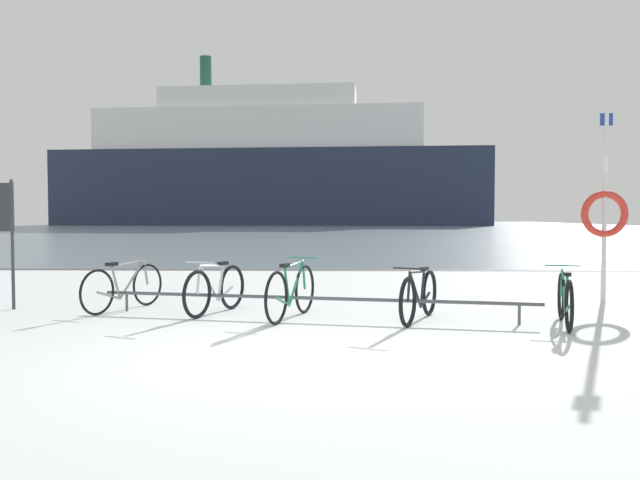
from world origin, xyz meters
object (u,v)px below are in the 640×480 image
at_px(ferry_ship, 266,169).
at_px(bicycle_4, 565,299).
at_px(rescue_post, 605,210).
at_px(bicycle_0, 124,286).
at_px(bicycle_1, 215,289).
at_px(bicycle_3, 419,296).
at_px(bicycle_2, 291,292).

bearing_deg(ferry_ship, bicycle_4, -80.68).
bearing_deg(rescue_post, bicycle_0, -172.71).
bearing_deg(bicycle_1, bicycle_3, -10.86).
bearing_deg(bicycle_0, bicycle_1, -11.48).
xyz_separation_m(bicycle_3, bicycle_4, (1.87, -0.34, 0.00)).
bearing_deg(rescue_post, bicycle_4, -123.27).
bearing_deg(bicycle_0, bicycle_2, -15.12).
xyz_separation_m(bicycle_0, ferry_ship, (-6.33, 75.64, 7.41)).
height_order(bicycle_3, ferry_ship, ferry_ship).
relative_size(bicycle_1, bicycle_4, 0.98).
bearing_deg(bicycle_1, rescue_post, 11.64).
bearing_deg(rescue_post, bicycle_3, -150.78).
xyz_separation_m(bicycle_0, bicycle_3, (4.42, -0.86, -0.01)).
relative_size(bicycle_0, bicycle_2, 0.97).
height_order(bicycle_4, rescue_post, rescue_post).
height_order(bicycle_3, bicycle_4, bicycle_4).
xyz_separation_m(bicycle_2, ferry_ship, (-8.97, 76.35, 7.40)).
distance_m(rescue_post, ferry_ship, 76.22).
bearing_deg(rescue_post, ferry_ship, 100.66).
bearing_deg(bicycle_2, ferry_ship, 96.70).
xyz_separation_m(rescue_post, ferry_ship, (-14.06, 74.65, 6.22)).
bearing_deg(bicycle_0, rescue_post, 7.29).
height_order(bicycle_4, ferry_ship, ferry_ship).
distance_m(bicycle_1, bicycle_4, 4.90).
xyz_separation_m(bicycle_0, bicycle_2, (2.64, -0.71, 0.02)).
bearing_deg(bicycle_3, bicycle_2, 175.13).
relative_size(bicycle_3, bicycle_4, 1.01).
xyz_separation_m(bicycle_0, bicycle_4, (6.29, -1.21, -0.01)).
height_order(rescue_post, ferry_ship, ferry_ship).
distance_m(bicycle_1, bicycle_3, 2.99).
distance_m(bicycle_1, ferry_ship, 76.70).
bearing_deg(bicycle_3, rescue_post, 29.22).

